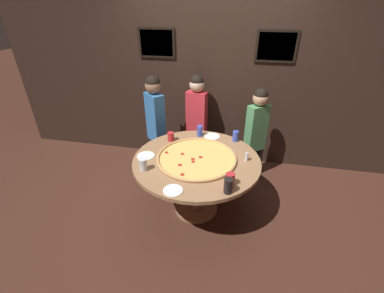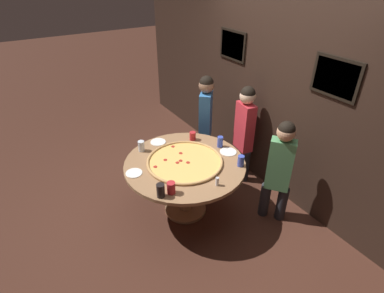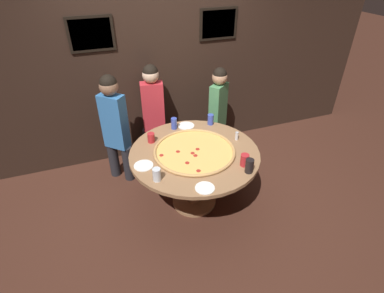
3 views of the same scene
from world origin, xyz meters
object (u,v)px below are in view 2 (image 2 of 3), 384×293
(condiment_shaker, at_px, (217,181))
(drink_cup_far_left, at_px, (193,136))
(dining_table, at_px, (185,173))
(white_plate_left_side, at_px, (134,173))
(diner_far_left, at_px, (280,167))
(drink_cup_by_shaker, at_px, (241,161))
(diner_side_right, at_px, (244,129))
(diner_far_right, at_px, (206,117))
(drink_cup_near_right, at_px, (220,142))
(white_plate_right_side, at_px, (158,142))
(white_plate_beside_cup, at_px, (228,152))
(drink_cup_centre_back, at_px, (171,188))
(giant_pizza, at_px, (185,161))
(drink_cup_front_edge, at_px, (141,146))
(drink_cup_beside_pizza, at_px, (161,190))

(condiment_shaker, bearing_deg, drink_cup_far_left, 162.67)
(dining_table, height_order, condiment_shaker, condiment_shaker)
(white_plate_left_side, distance_m, diner_far_left, 1.63)
(drink_cup_far_left, height_order, drink_cup_by_shaker, drink_cup_by_shaker)
(white_plate_left_side, height_order, diner_side_right, diner_side_right)
(diner_far_right, xyz_separation_m, diner_side_right, (0.54, 0.27, -0.02))
(dining_table, distance_m, diner_far_right, 1.10)
(drink_cup_near_right, xyz_separation_m, condiment_shaker, (0.60, -0.48, -0.02))
(dining_table, height_order, white_plate_right_side, white_plate_right_side)
(white_plate_beside_cup, bearing_deg, drink_cup_centre_back, -72.96)
(diner_far_left, distance_m, diner_side_right, 0.88)
(white_plate_right_side, height_order, white_plate_beside_cup, same)
(diner_far_right, height_order, diner_far_left, diner_far_right)
(giant_pizza, relative_size, drink_cup_front_edge, 6.70)
(white_plate_beside_cup, relative_size, condiment_shaker, 2.10)
(giant_pizza, relative_size, diner_far_right, 0.62)
(condiment_shaker, bearing_deg, white_plate_left_side, -135.25)
(drink_cup_beside_pizza, height_order, white_plate_right_side, drink_cup_beside_pizza)
(drink_cup_front_edge, bearing_deg, diner_far_left, 45.31)
(drink_cup_by_shaker, height_order, condiment_shaker, drink_cup_by_shaker)
(drink_cup_beside_pizza, height_order, drink_cup_by_shaker, drink_cup_beside_pizza)
(drink_cup_front_edge, height_order, condiment_shaker, drink_cup_front_edge)
(drink_cup_near_right, bearing_deg, drink_cup_centre_back, -64.60)
(white_plate_left_side, relative_size, diner_far_right, 0.13)
(diner_far_left, relative_size, diner_side_right, 0.95)
(giant_pizza, relative_size, diner_far_left, 0.67)
(drink_cup_far_left, xyz_separation_m, white_plate_right_side, (-0.18, -0.41, -0.05))
(white_plate_left_side, bearing_deg, giant_pizza, 78.83)
(drink_cup_front_edge, bearing_deg, giant_pizza, 32.66)
(condiment_shaker, height_order, diner_far_right, diner_far_right)
(drink_cup_centre_back, xyz_separation_m, diner_far_left, (0.27, 1.25, -0.06))
(giant_pizza, distance_m, drink_cup_front_edge, 0.59)
(drink_cup_centre_back, xyz_separation_m, drink_cup_by_shaker, (0.01, 0.89, 0.00))
(white_plate_left_side, height_order, diner_far_left, diner_far_left)
(giant_pizza, relative_size, condiment_shaker, 9.15)
(drink_cup_centre_back, height_order, drink_cup_near_right, drink_cup_near_right)
(drink_cup_by_shaker, distance_m, diner_side_right, 0.81)
(drink_cup_centre_back, bearing_deg, white_plate_left_side, -159.55)
(drink_cup_beside_pizza, bearing_deg, diner_side_right, 110.05)
(condiment_shaker, xyz_separation_m, diner_side_right, (-0.73, 1.00, -0.00))
(drink_cup_centre_back, bearing_deg, drink_cup_near_right, 115.40)
(condiment_shaker, bearing_deg, drink_cup_front_edge, -159.68)
(white_plate_left_side, relative_size, diner_far_left, 0.14)
(giant_pizza, bearing_deg, diner_far_left, 52.19)
(white_plate_beside_cup, bearing_deg, drink_cup_by_shaker, -11.43)
(diner_side_right, bearing_deg, drink_cup_far_left, 84.54)
(white_plate_left_side, bearing_deg, drink_cup_front_edge, 145.25)
(drink_cup_front_edge, xyz_separation_m, condiment_shaker, (1.04, 0.38, -0.02))
(giant_pizza, relative_size, white_plate_beside_cup, 4.36)
(drink_cup_front_edge, xyz_separation_m, white_plate_beside_cup, (0.59, 0.88, -0.06))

